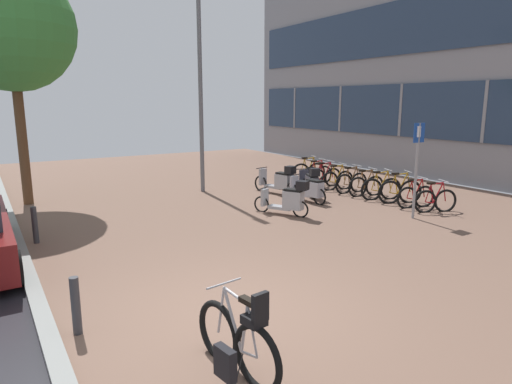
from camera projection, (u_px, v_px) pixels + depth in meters
The scene contains 21 objects.
ground at pixel (310, 293), 7.30m from camera, with size 21.00×40.00×0.13m.
bicycle_foreground at pixel (237, 342), 5.00m from camera, with size 0.62×1.48×1.14m.
bicycle_rack_00 at pixel (435, 201), 12.50m from camera, with size 1.22×0.58×0.93m.
bicycle_rack_01 at pixel (416, 197), 13.02m from camera, with size 1.24×0.48×0.93m.
bicycle_rack_02 at pixel (400, 192), 13.60m from camera, with size 1.31×0.64×1.02m.
bicycle_rack_03 at pixel (381, 189), 14.09m from camera, with size 1.31×0.57×0.99m.
bicycle_rack_04 at pixel (366, 186), 14.63m from camera, with size 1.33×0.47×0.95m.
bicycle_rack_05 at pixel (351, 183), 15.15m from camera, with size 1.34×0.48×0.97m.
bicycle_rack_06 at pixel (337, 180), 15.67m from camera, with size 1.30×0.48×0.96m.
bicycle_rack_07 at pixel (325, 177), 16.21m from camera, with size 1.39×0.48×0.98m.
bicycle_rack_08 at pixel (317, 175), 16.84m from camera, with size 1.31×0.48×0.97m.
bicycle_rack_09 at pixel (309, 172), 17.43m from camera, with size 1.33×0.54×1.01m.
scooter_near at pixel (279, 181), 14.85m from camera, with size 0.72×1.80×1.02m.
scooter_mid at pixel (310, 182), 14.56m from camera, with size 0.91×1.70×1.02m.
scooter_far at pixel (289, 199), 12.10m from camera, with size 0.99×1.50×1.01m.
scooter_extra at pixel (309, 189), 13.74m from camera, with size 0.55×1.73×0.79m.
parking_sign at pixel (417, 160), 11.59m from camera, with size 0.40×0.07×2.51m.
lamp_post at pixel (200, 82), 14.74m from camera, with size 0.20×0.52×6.71m.
street_tree at pixel (11, 28), 12.57m from camera, with size 3.55×3.55×6.85m.
bollard_near at pixel (76, 306), 5.91m from camera, with size 0.12×0.12×0.80m.
bollard_far at pixel (35, 225), 9.74m from camera, with size 0.12×0.12×0.81m.
Camera 1 is at (-2.93, -5.32, 3.05)m, focal length 31.40 mm.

